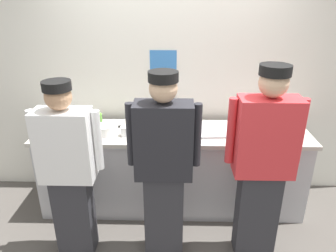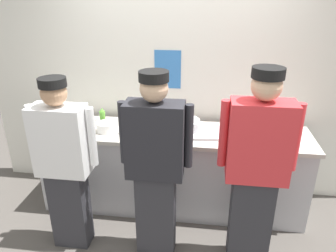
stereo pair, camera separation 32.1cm
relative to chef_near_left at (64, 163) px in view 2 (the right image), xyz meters
name	(u,v)px [view 2 (the right image)]	position (x,y,z in m)	size (l,w,h in m)	color
ground_plane	(168,224)	(0.87, 0.35, -0.87)	(9.00, 9.00, 0.00)	#514C47
wall_back	(178,71)	(0.87, 1.15, 0.57)	(4.41, 0.11, 2.87)	silver
prep_counter	(172,169)	(0.87, 0.70, -0.41)	(2.81, 0.65, 0.91)	#B2B2B7
chef_near_left	(64,163)	(0.00, 0.00, 0.00)	(0.59, 0.24, 1.63)	#2D2D33
chef_center	(155,164)	(0.80, 0.01, 0.04)	(0.61, 0.24, 1.70)	#2D2D33
chef_far_right	(256,167)	(1.63, 0.02, 0.07)	(0.63, 0.24, 1.75)	#2D2D33
plate_stack_front	(106,127)	(0.19, 0.61, 0.09)	(0.20, 0.20, 0.10)	white
plate_stack_rear	(249,129)	(1.64, 0.76, 0.09)	(0.24, 0.24, 0.10)	white
mixing_bowl_steel	(184,125)	(0.98, 0.74, 0.10)	(0.33, 0.33, 0.12)	#B7BABF
sheet_tray	(208,133)	(1.23, 0.69, 0.05)	(0.44, 0.34, 0.02)	#B7BABF
squeeze_bottle_primary	(160,126)	(0.75, 0.60, 0.13)	(0.05, 0.05, 0.19)	red
squeeze_bottle_secondary	(103,117)	(0.10, 0.76, 0.13)	(0.06, 0.06, 0.19)	#56A333
ramekin_green_sauce	(274,134)	(1.88, 0.72, 0.07)	(0.11, 0.11, 0.04)	white
ramekin_orange_sauce	(93,120)	(-0.03, 0.83, 0.07)	(0.10, 0.10, 0.05)	white
ramekin_red_sauce	(77,119)	(-0.22, 0.84, 0.06)	(0.09, 0.09, 0.04)	white
deli_cup	(125,129)	(0.40, 0.58, 0.09)	(0.09, 0.09, 0.10)	white
chefs_knife	(131,125)	(0.41, 0.79, 0.05)	(0.28, 0.03, 0.02)	#B7BABF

